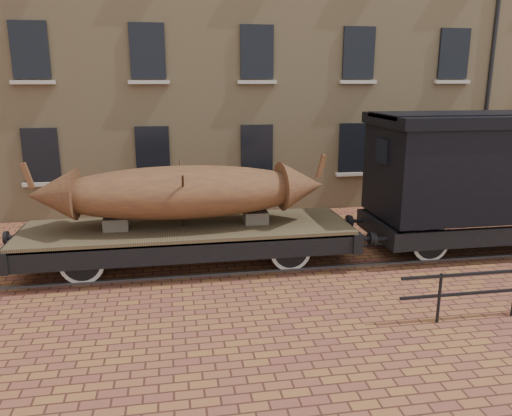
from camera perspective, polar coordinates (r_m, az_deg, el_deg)
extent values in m
plane|color=brown|center=(12.81, -0.52, -6.23)|extent=(90.00, 90.00, 0.00)
cube|color=tan|center=(22.51, 3.10, 20.76)|extent=(40.00, 10.00, 14.00)
cube|color=black|center=(17.43, -23.34, 5.62)|extent=(1.10, 0.12, 1.70)
cube|color=#B6AEA2|center=(17.52, -23.08, 2.52)|extent=(1.30, 0.18, 0.12)
cube|color=black|center=(16.96, -11.72, 6.28)|extent=(1.10, 0.12, 1.70)
cube|color=#B6AEA2|center=(17.05, -11.56, 3.09)|extent=(1.30, 0.18, 0.12)
cube|color=black|center=(17.20, 0.09, 6.69)|extent=(1.10, 0.12, 1.70)
cube|color=#B6AEA2|center=(17.29, 0.12, 3.54)|extent=(1.30, 0.18, 0.12)
cube|color=black|center=(18.12, 11.13, 6.82)|extent=(1.10, 0.12, 1.70)
cube|color=#B6AEA2|center=(18.21, 11.05, 3.83)|extent=(1.30, 0.18, 0.12)
cube|color=black|center=(19.64, 20.79, 6.73)|extent=(1.10, 0.12, 1.70)
cube|color=#B6AEA2|center=(19.72, 20.64, 3.97)|extent=(1.30, 0.18, 0.12)
cube|color=black|center=(17.29, -24.43, 16.13)|extent=(1.10, 0.12, 1.70)
cube|color=#B6AEA2|center=(17.21, -24.15, 12.99)|extent=(1.30, 0.18, 0.12)
cube|color=black|center=(16.82, -12.30, 17.13)|extent=(1.10, 0.12, 1.70)
cube|color=#B6AEA2|center=(16.73, -12.13, 13.89)|extent=(1.30, 0.18, 0.12)
cube|color=black|center=(17.06, 0.09, 17.40)|extent=(1.10, 0.12, 1.70)
cube|color=#B6AEA2|center=(16.98, 0.12, 14.21)|extent=(1.30, 0.18, 0.12)
cube|color=black|center=(17.99, 11.65, 16.97)|extent=(1.10, 0.12, 1.70)
cube|color=#B6AEA2|center=(17.92, 11.56, 13.94)|extent=(1.30, 0.18, 0.12)
cube|color=black|center=(19.52, 21.66, 16.06)|extent=(1.10, 0.12, 1.70)
cube|color=#B6AEA2|center=(19.45, 21.49, 13.27)|extent=(1.30, 0.18, 0.12)
cylinder|color=black|center=(20.45, 25.95, 20.05)|extent=(0.14, 0.14, 14.00)
cube|color=#59595E|center=(12.13, 0.03, -7.29)|extent=(30.00, 0.08, 0.06)
cube|color=#59595E|center=(13.46, -1.02, -5.05)|extent=(30.00, 0.08, 0.06)
cylinder|color=black|center=(10.24, 20.20, -9.64)|extent=(0.06, 0.06, 1.00)
cube|color=brown|center=(12.35, -7.80, -2.31)|extent=(7.92, 2.32, 0.13)
cube|color=black|center=(11.40, -7.54, -5.07)|extent=(7.92, 0.17, 0.48)
cube|color=black|center=(13.45, -7.94, -2.03)|extent=(7.92, 0.17, 0.48)
cube|color=black|center=(12.93, -25.60, -4.04)|extent=(0.23, 2.43, 0.48)
cylinder|color=black|center=(13.74, -25.93, -3.04)|extent=(0.37, 0.11, 0.11)
cylinder|color=black|center=(13.79, -26.65, -3.06)|extent=(0.08, 0.34, 0.34)
cube|color=black|center=(13.14, 9.77, -2.50)|extent=(0.23, 2.43, 0.48)
cylinder|color=black|center=(12.54, 12.24, -3.46)|extent=(0.37, 0.11, 0.11)
cylinder|color=black|center=(12.61, 13.00, -3.41)|extent=(0.08, 0.34, 0.34)
cylinder|color=black|center=(13.95, 9.84, -1.51)|extent=(0.37, 0.11, 0.11)
cylinder|color=black|center=(14.01, 10.53, -1.47)|extent=(0.08, 0.34, 0.34)
cylinder|color=black|center=(12.66, -18.80, -4.85)|extent=(0.11, 2.01, 0.11)
cylinder|color=silver|center=(11.99, -19.31, -5.97)|extent=(1.01, 0.07, 1.01)
cylinder|color=black|center=(11.99, -19.31, -5.97)|extent=(0.83, 0.11, 0.83)
cube|color=black|center=(11.79, -19.51, -5.03)|extent=(0.95, 0.08, 0.11)
cylinder|color=silver|center=(13.34, -18.35, -3.84)|extent=(1.01, 0.07, 1.01)
cylinder|color=black|center=(13.34, -18.35, -3.84)|extent=(0.83, 0.11, 0.83)
cube|color=black|center=(13.38, -18.36, -2.64)|extent=(0.95, 0.08, 0.11)
cylinder|color=black|center=(12.79, 3.23, -3.87)|extent=(0.11, 2.01, 0.11)
cylinder|color=silver|center=(12.13, 3.99, -4.92)|extent=(1.01, 0.07, 1.01)
cylinder|color=black|center=(12.13, 3.99, -4.92)|extent=(0.83, 0.11, 0.83)
cube|color=black|center=(11.93, 4.16, -3.97)|extent=(0.95, 0.08, 0.11)
cylinder|color=silver|center=(13.46, 2.54, -2.92)|extent=(1.01, 0.07, 1.01)
cylinder|color=black|center=(13.46, 2.54, -2.92)|extent=(0.83, 0.11, 0.83)
cube|color=black|center=(13.51, 2.44, -1.74)|extent=(0.95, 0.08, 0.11)
cube|color=black|center=(12.47, -7.73, -4.12)|extent=(4.22, 0.06, 0.06)
cube|color=#5E584B|center=(12.36, -15.68, -1.69)|extent=(0.58, 0.53, 0.30)
cube|color=#5E584B|center=(12.45, -0.04, -1.02)|extent=(0.58, 0.53, 0.30)
ellipsoid|color=brown|center=(12.11, -8.42, 1.82)|extent=(6.27, 1.98, 1.25)
cone|color=brown|center=(12.39, -22.28, 1.42)|extent=(1.09, 1.19, 1.19)
cube|color=brown|center=(12.41, -24.67, 3.39)|extent=(0.25, 0.13, 0.60)
cone|color=brown|center=(12.53, 5.26, 2.59)|extent=(1.09, 1.19, 1.19)
cube|color=brown|center=(12.58, 7.45, 4.73)|extent=(0.25, 0.13, 0.60)
cylinder|color=#332318|center=(11.65, -8.33, 0.66)|extent=(0.05, 1.07, 1.48)
cylinder|color=#332318|center=(12.64, -8.47, 1.74)|extent=(0.05, 1.07, 1.48)
cube|color=black|center=(14.11, 27.20, -2.83)|extent=(6.17, 0.16, 0.46)
cube|color=black|center=(15.90, 22.41, -0.51)|extent=(6.17, 0.16, 0.46)
cube|color=black|center=(13.51, 13.77, -2.33)|extent=(0.23, 2.47, 0.46)
cylinder|color=black|center=(12.61, 13.31, -3.51)|extent=(0.08, 0.33, 0.33)
cylinder|color=black|center=(14.07, 10.72, -1.50)|extent=(0.08, 0.33, 0.33)
cylinder|color=black|center=(14.05, 17.96, -2.94)|extent=(0.10, 1.95, 0.10)
cylinder|color=silver|center=(13.45, 19.36, -3.83)|extent=(0.99, 0.07, 0.99)
cylinder|color=black|center=(13.45, 19.36, -3.83)|extent=(0.81, 0.10, 0.81)
cylinder|color=silver|center=(14.66, 16.67, -2.12)|extent=(0.99, 0.07, 0.99)
cylinder|color=black|center=(14.66, 16.67, -2.12)|extent=(0.81, 0.10, 0.81)
cube|color=black|center=(14.68, 25.27, 4.00)|extent=(6.17, 2.47, 2.36)
cube|color=black|center=(14.53, 25.84, 9.14)|extent=(6.35, 2.62, 0.29)
cube|color=black|center=(14.52, 25.89, 9.59)|extent=(6.35, 1.75, 0.12)
cube|color=black|center=(13.07, 14.23, 6.33)|extent=(0.08, 0.62, 0.62)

